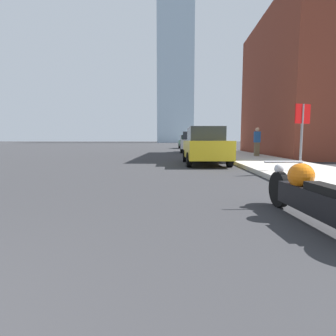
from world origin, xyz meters
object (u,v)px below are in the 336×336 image
at_px(parked_car_green, 187,142).
at_px(pedestrian, 257,141).
at_px(parked_car_yellow, 205,146).
at_px(stop_sign, 302,125).
at_px(motorcycle, 309,194).
at_px(parked_car_white, 191,142).

distance_m(parked_car_green, pedestrian, 19.12).
xyz_separation_m(parked_car_yellow, stop_sign, (2.63, -3.68, 0.73)).
xyz_separation_m(motorcycle, parked_car_white, (-0.49, 20.12, 0.52)).
xyz_separation_m(parked_car_yellow, parked_car_white, (-0.00, 11.51, 0.07)).
height_order(parked_car_white, parked_car_green, parked_car_white).
height_order(motorcycle, stop_sign, stop_sign).
relative_size(parked_car_yellow, parked_car_green, 1.00).
xyz_separation_m(parked_car_white, pedestrian, (3.49, -7.74, 0.11)).
height_order(motorcycle, parked_car_yellow, parked_car_yellow).
bearing_deg(motorcycle, parked_car_white, 86.85).
bearing_deg(parked_car_white, motorcycle, -83.48).
height_order(parked_car_yellow, pedestrian, pedestrian).
bearing_deg(parked_car_yellow, pedestrian, 45.39).
bearing_deg(parked_car_green, parked_car_yellow, -93.62).
relative_size(parked_car_green, stop_sign, 2.12).
distance_m(parked_car_yellow, parked_car_white, 11.51).
bearing_deg(stop_sign, pedestrian, 83.44).
bearing_deg(stop_sign, motorcycle, -113.50).
bearing_deg(parked_car_white, stop_sign, -75.05).
relative_size(motorcycle, parked_car_green, 0.54).
bearing_deg(parked_car_yellow, motorcycle, -88.59).
relative_size(parked_car_white, stop_sign, 2.10).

